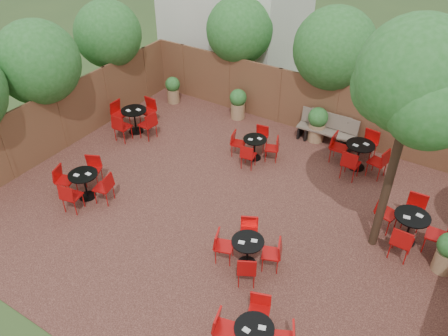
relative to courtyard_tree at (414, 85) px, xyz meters
The scene contains 10 objects.
ground 5.67m from the courtyard_tree, 165.51° to the right, with size 80.00×80.00×0.00m, color #354F23.
courtyard_paving 5.67m from the courtyard_tree, 165.51° to the right, with size 12.00×10.00×0.02m, color #341915.
fence_back 6.35m from the courtyard_tree, 132.04° to the left, with size 12.00×0.08×2.00m, color brown.
fence_left 10.23m from the courtyard_tree, behind, with size 0.08×10.00×2.00m, color brown.
overhang_foliage 6.50m from the courtyard_tree, 165.71° to the left, with size 15.66×10.75×2.66m.
courtyard_tree is the anchor object (origin of this frame).
park_bench_left 5.94m from the courtyard_tree, 127.50° to the left, with size 1.64×0.59×1.00m.
park_bench_right 5.81m from the courtyard_tree, 124.70° to the left, with size 1.64×0.57×1.00m.
bistro_tables 5.08m from the courtyard_tree, behind, with size 10.76×8.61×0.95m.
planters 5.89m from the courtyard_tree, 144.36° to the left, with size 10.78×4.24×1.17m.
Camera 1 is at (4.81, -7.69, 8.01)m, focal length 36.33 mm.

